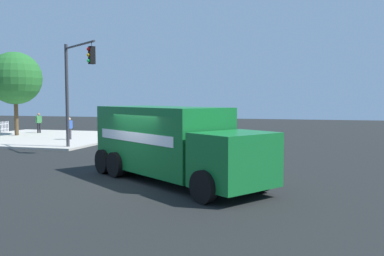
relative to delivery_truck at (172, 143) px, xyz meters
The scene contains 7 objects.
ground_plane 2.03m from the delivery_truck, 67.17° to the right, with size 100.00×100.00×0.00m, color black.
sidewalk_corner_near 20.07m from the delivery_truck, 131.27° to the right, with size 12.70×12.70×0.14m, color #B2ADA0.
delivery_truck is the anchor object (origin of this frame).
traffic_light_primary 11.37m from the delivery_truck, 130.36° to the right, with size 2.62×3.42×6.27m.
pedestrian_near_corner 16.71m from the delivery_truck, 135.18° to the right, with size 0.48×0.35×1.60m.
pedestrian_crossing 23.93m from the delivery_truck, 132.84° to the right, with size 0.41×0.39×1.72m.
shade_tree_near 22.77m from the delivery_truck, 127.70° to the right, with size 4.22×4.22×6.72m.
Camera 1 is at (14.02, 6.15, 3.09)m, focal length 38.69 mm.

